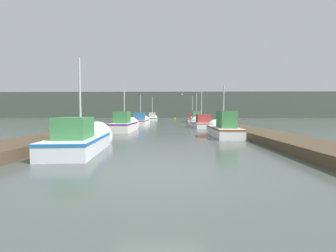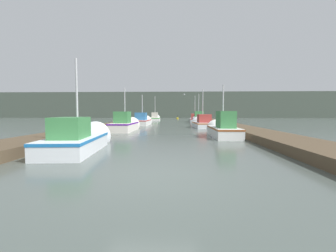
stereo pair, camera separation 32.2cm
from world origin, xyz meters
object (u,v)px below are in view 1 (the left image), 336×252
mooring_piling_1 (127,121)px  seagull_lead (182,94)px  fishing_boat_4 (141,121)px  channel_buoy (175,118)px  fishing_boat_2 (125,125)px  fishing_boat_5 (196,119)px  fishing_boat_3 (201,123)px  fishing_boat_1 (223,128)px  mooring_piling_0 (128,120)px  fishing_boat_0 (84,139)px  fishing_boat_6 (192,119)px  fishing_boat_7 (153,118)px

mooring_piling_1 → seagull_lead: size_ratio=2.05×
fishing_boat_4 → channel_buoy: fishing_boat_4 is taller
fishing_boat_2 → seagull_lead: size_ratio=8.97×
fishing_boat_4 → fishing_boat_5: bearing=38.8°
fishing_boat_3 → fishing_boat_5: size_ratio=0.76×
fishing_boat_2 → fishing_boat_5: size_ratio=0.77×
fishing_boat_5 → channel_buoy: size_ratio=6.88×
fishing_boat_1 → mooring_piling_0: (-8.15, 10.28, 0.15)m
mooring_piling_1 → channel_buoy: (5.43, 23.35, -0.44)m
fishing_boat_0 → fishing_boat_2: fishing_boat_0 is taller
seagull_lead → fishing_boat_1: bearing=-154.0°
fishing_boat_0 → seagull_lead: (4.80, 19.54, 3.34)m
fishing_boat_0 → channel_buoy: (3.99, 39.16, -0.29)m
fishing_boat_4 → fishing_boat_6: (6.99, 10.97, -0.08)m
fishing_boat_3 → fishing_boat_7: bearing=106.0°
fishing_boat_0 → seagull_lead: seagull_lead is taller
fishing_boat_7 → seagull_lead: size_ratio=10.18×
fishing_boat_5 → fishing_boat_6: bearing=92.7°
mooring_piling_1 → fishing_boat_1: bearing=-51.8°
fishing_boat_2 → fishing_boat_5: fishing_boat_5 is taller
fishing_boat_2 → fishing_boat_7: bearing=90.3°
mooring_piling_0 → seagull_lead: seagull_lead is taller
fishing_boat_0 → fishing_boat_2: bearing=86.4°
fishing_boat_5 → mooring_piling_1: (-8.39, -6.95, 0.07)m
fishing_boat_2 → seagull_lead: bearing=64.5°
fishing_boat_0 → fishing_boat_3: size_ratio=1.00×
fishing_boat_7 → mooring_piling_0: fishing_boat_7 is taller
mooring_piling_0 → channel_buoy: size_ratio=1.34×
fishing_boat_3 → mooring_piling_1: bearing=161.4°
fishing_boat_7 → fishing_boat_3: bearing=-72.6°
fishing_boat_6 → fishing_boat_7: size_ratio=1.07×
fishing_boat_5 → mooring_piling_0: bearing=-137.1°
fishing_boat_5 → mooring_piling_1: size_ratio=5.71×
fishing_boat_4 → fishing_boat_0: bearing=-88.3°
mooring_piling_0 → fishing_boat_0: bearing=-85.2°
mooring_piling_0 → mooring_piling_1: (-0.14, 0.23, -0.06)m
fishing_boat_4 → mooring_piling_1: 2.01m
fishing_boat_2 → fishing_boat_3: bearing=34.3°
fishing_boat_5 → fishing_boat_6: (-0.09, 5.54, -0.12)m
fishing_boat_2 → mooring_piling_0: fishing_boat_2 is taller
fishing_boat_7 → mooring_piling_1: size_ratio=4.98×
fishing_boat_2 → mooring_piling_0: 6.40m
fishing_boat_0 → fishing_boat_2: (-0.28, 9.26, 0.06)m
fishing_boat_3 → fishing_boat_7: (-6.57, 18.17, -0.01)m
fishing_boat_6 → seagull_lead: fishing_boat_6 is taller
fishing_boat_5 → mooring_piling_1: fishing_boat_5 is taller
fishing_boat_2 → channel_buoy: 30.21m
fishing_boat_1 → channel_buoy: 33.99m
mooring_piling_1 → fishing_boat_3: bearing=-14.7°
fishing_boat_2 → fishing_boat_3: 8.10m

